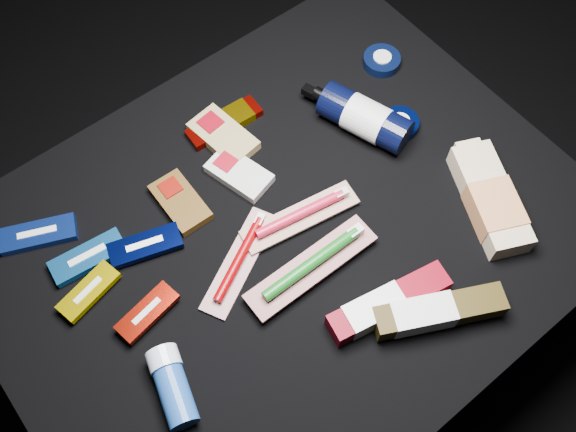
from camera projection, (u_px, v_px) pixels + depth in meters
ground at (286, 311)px, 1.43m from camera, size 3.00×3.00×0.00m
cloth_table at (285, 276)px, 1.25m from camera, size 0.98×0.78×0.40m
luna_bar_0 at (38, 234)px, 1.06m from camera, size 0.13×0.09×0.02m
luna_bar_1 at (88, 257)px, 1.04m from camera, size 0.13×0.06×0.02m
luna_bar_2 at (145, 246)px, 1.05m from camera, size 0.13×0.08×0.02m
luna_bar_3 at (89, 291)px, 1.01m from camera, size 0.11×0.06×0.01m
luna_bar_4 at (147, 312)px, 0.99m from camera, size 0.11×0.06×0.01m
clif_bar_0 at (179, 200)px, 1.09m from camera, size 0.06×0.11×0.02m
clif_bar_1 at (237, 172)px, 1.12m from camera, size 0.09×0.12×0.02m
clif_bar_2 at (221, 134)px, 1.15m from camera, size 0.08×0.13×0.02m
power_bar at (228, 121)px, 1.17m from camera, size 0.14×0.05×0.02m
lotion_bottle at (364, 118)px, 1.14m from camera, size 0.11×0.21×0.07m
cream_tin_upper at (382, 61)px, 1.23m from camera, size 0.07×0.07×0.02m
cream_tin_lower at (400, 124)px, 1.16m from camera, size 0.07×0.07×0.02m
bodywash_bottle at (490, 200)px, 1.08m from camera, size 0.15×0.22×0.04m
deodorant_stick at (172, 385)px, 0.93m from camera, size 0.08×0.12×0.05m
toothbrush_pack_0 at (240, 259)px, 1.04m from camera, size 0.20×0.13×0.02m
toothbrush_pack_1 at (302, 215)px, 1.07m from camera, size 0.21×0.08×0.02m
toothbrush_pack_2 at (313, 264)px, 1.02m from camera, size 0.24×0.06×0.03m
toothpaste_carton_red at (384, 306)px, 0.99m from camera, size 0.21×0.08×0.04m
toothpaste_carton_green at (433, 313)px, 0.98m from camera, size 0.20×0.13×0.04m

